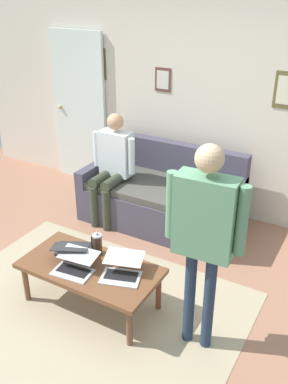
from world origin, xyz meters
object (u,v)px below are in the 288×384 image
interior_door (80,109)px  person_standing (205,226)px  laptop_right (122,270)px  coffee_table (90,270)px  french_press (97,244)px  laptop_center (73,248)px  couch (162,197)px  person_seated (112,162)px  laptop_left (75,266)px

interior_door → person_standing: interior_door is taller
interior_door → laptop_right: 2.97m
coffee_table → french_press: bearing=-74.4°
french_press → laptop_center: bearing=25.0°
laptop_right → french_press: french_press is taller
couch → laptop_right: bearing=105.8°
person_seated → interior_door: bearing=-36.5°
laptop_center → french_press: bearing=-155.0°
laptop_right → laptop_left: bearing=20.6°
interior_door → couch: bearing=161.3°
couch → laptop_right: 1.66m
laptop_left → person_standing: 1.25m
french_press → person_seated: (0.63, -1.21, 0.22)m
coffee_table → couch: bearing=-84.8°
laptop_right → french_press: (0.36, -0.15, 0.05)m
interior_door → coffee_table: size_ratio=1.69×
couch → laptop_center: bearing=86.1°
coffee_table → person_seated: bearing=-64.0°
french_press → person_seated: 1.39m
couch → coffee_table: 1.64m
couch → person_seated: bearing=23.0°
laptop_right → person_standing: size_ratio=0.26×
couch → coffee_table: (-0.15, 1.63, 0.06)m
couch → laptop_center: (0.10, 1.53, 0.15)m
coffee_table → french_press: (0.05, -0.19, 0.14)m
laptop_center → person_standing: 1.39m
couch → french_press: couch is taller
laptop_right → coffee_table: bearing=7.1°
laptop_right → french_press: bearing=-23.5°
person_seated → couch: bearing=-157.0°
person_seated → person_standing: bearing=141.1°
interior_door → laptop_left: interior_door is taller
laptop_right → person_standing: 0.93m
laptop_center → person_standing: person_standing is taller
couch → laptop_left: bearing=92.3°
laptop_right → person_seated: person_seated is taller
person_standing → person_seated: 2.18m
person_standing → person_seated: size_ratio=1.32×
couch → person_standing: (-1.14, 1.58, 0.78)m
laptop_center → laptop_left: bearing=130.7°
couch → laptop_left: (-0.07, 1.74, 0.15)m
interior_door → person_standing: 3.42m
coffee_table → laptop_left: 0.16m
person_standing → couch: bearing=-54.2°
french_press → interior_door: bearing=-50.0°
laptop_right → person_seated: bearing=-54.2°
interior_door → laptop_left: 2.84m
laptop_left → person_seated: person_seated is taller
person_seated → french_press: bearing=117.5°
french_press → person_seated: size_ratio=0.18×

